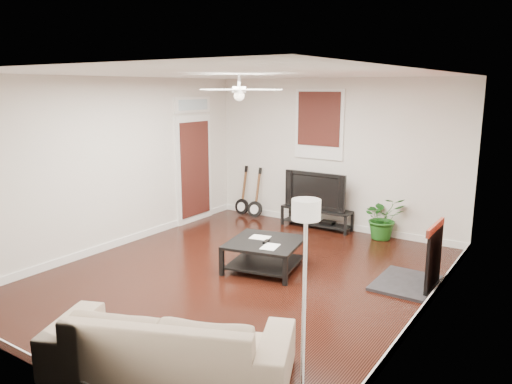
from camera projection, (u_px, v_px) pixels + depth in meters
room at (240, 179)px, 6.65m from camera, size 5.01×6.01×2.81m
brick_accent at (447, 187)px, 6.11m from camera, size 0.02×2.20×2.80m
fireplace at (419, 254)px, 6.47m from camera, size 0.80×1.10×0.92m
window_back at (319, 124)px, 9.11m from camera, size 1.00×0.06×1.30m
door_left at (194, 159)px, 9.56m from camera, size 0.08×1.00×2.50m
tv_stand at (316, 218)px, 9.28m from camera, size 1.37×0.36×0.38m
tv at (318, 190)px, 9.18m from camera, size 1.23×0.16×0.71m
coffee_table at (265, 255)px, 7.18m from camera, size 1.20×1.20×0.43m
sofa at (170, 341)px, 4.51m from camera, size 2.42×1.69×0.66m
floor_lamp at (304, 315)px, 3.74m from camera, size 0.40×0.40×1.84m
potted_plant at (383, 217)px, 8.57m from camera, size 0.92×0.90×0.77m
guitar_left at (242, 191)px, 10.12m from camera, size 0.33×0.23×1.04m
guitar_right at (255, 193)px, 9.90m from camera, size 0.34×0.25×1.04m
ceiling_fan at (239, 89)px, 6.40m from camera, size 1.24×1.24×0.32m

